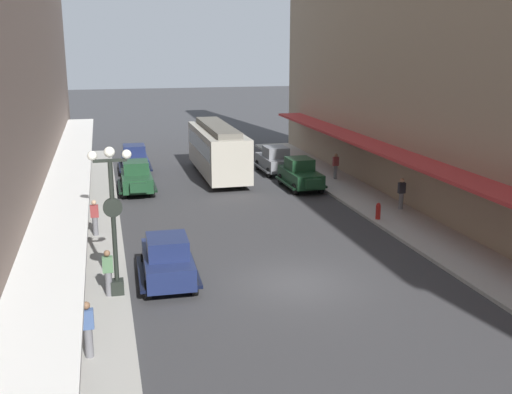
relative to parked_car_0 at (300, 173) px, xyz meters
name	(u,v)px	position (x,y,z in m)	size (l,w,h in m)	color
ground_plane	(296,283)	(-4.85, -14.21, -0.94)	(200.00, 200.00, 0.00)	#38383A
sidewalk_left	(85,302)	(-12.35, -14.21, -0.87)	(3.00, 60.00, 0.15)	#A8A59E
sidewalk_right	(476,264)	(2.65, -14.21, -0.87)	(3.00, 60.00, 0.15)	#A8A59E
parked_car_0	(300,173)	(0.00, 0.00, 0.00)	(2.19, 4.28, 1.84)	#193D23
parked_car_1	(167,258)	(-9.41, -12.98, 0.00)	(2.23, 4.29, 1.84)	#19234C
parked_car_2	(136,177)	(-9.67, 1.44, 0.00)	(2.18, 4.27, 1.84)	#193D23
parked_car_3	(275,159)	(-0.26, 4.68, 0.00)	(2.20, 4.28, 1.84)	slate
parked_car_4	(135,159)	(-9.43, 7.34, 0.00)	(2.17, 4.27, 1.84)	#19234C
streetcar	(218,148)	(-4.20, 4.52, 0.96)	(2.57, 9.61, 3.46)	#ADA899
lamp_post_with_clock	(113,215)	(-11.25, -13.90, 2.04)	(1.42, 0.44, 5.16)	black
fire_hydrant	(378,211)	(1.50, -7.67, -0.38)	(0.24, 0.24, 0.82)	#B21E19
pedestrian_0	(95,217)	(-12.00, -6.93, 0.05)	(0.36, 0.24, 1.64)	slate
pedestrian_1	(88,329)	(-12.15, -18.17, 0.05)	(0.36, 0.24, 1.64)	slate
pedestrian_2	(108,272)	(-11.54, -13.99, 0.05)	(0.36, 0.24, 1.64)	slate
pedestrian_3	(81,194)	(-12.72, -2.19, 0.05)	(0.36, 0.24, 1.64)	slate
pedestrian_4	(401,193)	(3.46, -6.25, 0.05)	(0.36, 0.24, 1.64)	slate
pedestrian_5	(336,166)	(2.83, 1.42, 0.05)	(0.36, 0.24, 1.64)	slate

